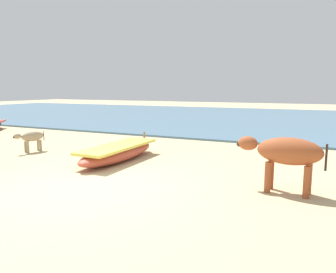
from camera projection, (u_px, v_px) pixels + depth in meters
name	position (u px, v px, depth m)	size (l,w,h in m)	color
ground	(89.00, 187.00, 6.56)	(80.00, 80.00, 0.00)	tan
sea_water	(253.00, 118.00, 21.37)	(60.00, 20.00, 0.08)	slate
fishing_boat_1	(118.00, 152.00, 8.95)	(0.90, 3.19, 0.63)	#B74733
calf_near_dun	(31.00, 137.00, 10.17)	(0.45, 0.99, 0.65)	tan
cow_second_adult_rust	(286.00, 153.00, 6.11)	(1.66, 0.56, 1.07)	#9E4C28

